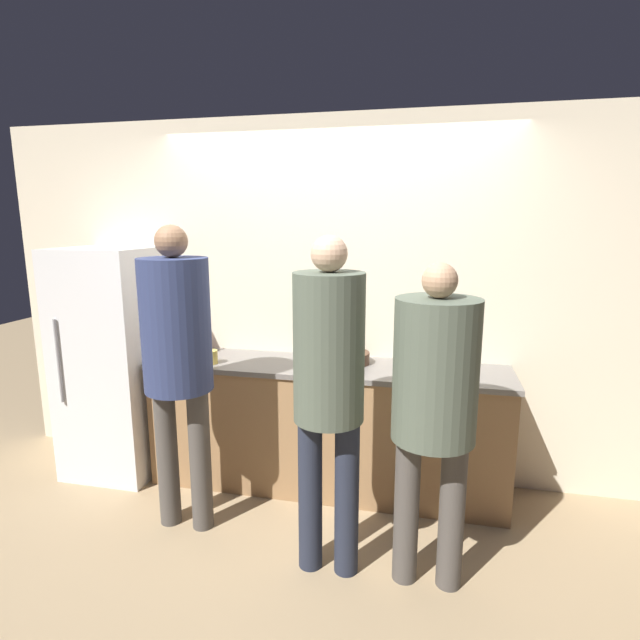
{
  "coord_description": "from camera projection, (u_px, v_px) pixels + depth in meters",
  "views": [
    {
      "loc": [
        0.69,
        -2.92,
        1.88
      ],
      "look_at": [
        0.0,
        0.13,
        1.26
      ],
      "focal_mm": 28.0,
      "sensor_mm": 36.0,
      "label": 1
    }
  ],
  "objects": [
    {
      "name": "person_right",
      "position": [
        434.0,
        394.0,
        2.45
      ],
      "size": [
        0.42,
        0.42,
        1.69
      ],
      "color": "#4C4742",
      "rests_on": "ground_plane"
    },
    {
      "name": "wall_back",
      "position": [
        334.0,
        301.0,
        3.64
      ],
      "size": [
        5.2,
        0.06,
        2.6
      ],
      "color": "beige",
      "rests_on": "ground_plane"
    },
    {
      "name": "bottle_red",
      "position": [
        197.0,
        341.0,
        3.68
      ],
      "size": [
        0.08,
        0.08,
        0.25
      ],
      "color": "red",
      "rests_on": "counter"
    },
    {
      "name": "utensil_crock",
      "position": [
        421.0,
        356.0,
        3.39
      ],
      "size": [
        0.11,
        0.11,
        0.3
      ],
      "color": "silver",
      "rests_on": "counter"
    },
    {
      "name": "person_left",
      "position": [
        177.0,
        348.0,
        2.93
      ],
      "size": [
        0.4,
        0.4,
        1.86
      ],
      "color": "#4C4742",
      "rests_on": "ground_plane"
    },
    {
      "name": "counter",
      "position": [
        326.0,
        425.0,
        3.54
      ],
      "size": [
        2.49,
        0.59,
        0.91
      ],
      "color": "#9E754C",
      "rests_on": "ground_plane"
    },
    {
      "name": "person_center",
      "position": [
        329.0,
        378.0,
        2.54
      ],
      "size": [
        0.36,
        0.36,
        1.81
      ],
      "color": "#232838",
      "rests_on": "ground_plane"
    },
    {
      "name": "cup_yellow",
      "position": [
        211.0,
        357.0,
        3.45
      ],
      "size": [
        0.09,
        0.09,
        0.09
      ],
      "color": "gold",
      "rests_on": "counter"
    },
    {
      "name": "refrigerator",
      "position": [
        116.0,
        361.0,
        3.73
      ],
      "size": [
        0.66,
        0.69,
        1.69
      ],
      "color": "white",
      "rests_on": "ground_plane"
    },
    {
      "name": "ground_plane",
      "position": [
        316.0,
        509.0,
        3.31
      ],
      "size": [
        14.0,
        14.0,
        0.0
      ],
      "primitive_type": "plane",
      "color": "#9E8460"
    },
    {
      "name": "fruit_bowl",
      "position": [
        350.0,
        357.0,
        3.46
      ],
      "size": [
        0.28,
        0.28,
        0.12
      ],
      "color": "#4C3323",
      "rests_on": "counter"
    }
  ]
}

